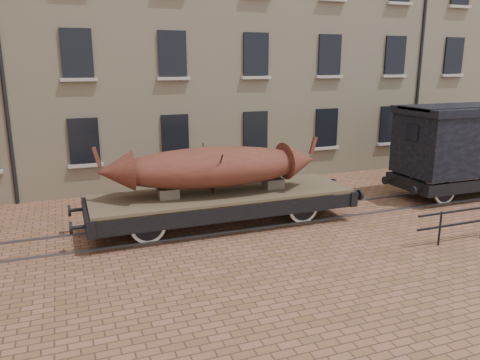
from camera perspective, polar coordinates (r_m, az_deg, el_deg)
name	(u,v)px	position (r m, az deg, el deg)	size (l,w,h in m)	color
ground	(284,217)	(15.83, 5.41, -4.54)	(90.00, 90.00, 0.00)	brown
warehouse_cream	(254,24)	(25.43, 1.74, 18.49)	(40.00, 10.19, 14.00)	beige
rail_track	(284,216)	(15.82, 5.42, -4.44)	(30.00, 1.52, 0.06)	#59595E
flatcar_wagon	(223,199)	(14.77, -2.12, -2.33)	(9.20, 2.50, 1.39)	#4B4332
iron_boat	(212,167)	(14.41, -3.38, 1.61)	(6.99, 2.33, 1.66)	maroon
goods_van	(473,139)	(20.12, 26.55, 4.49)	(6.80, 2.48, 3.52)	black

